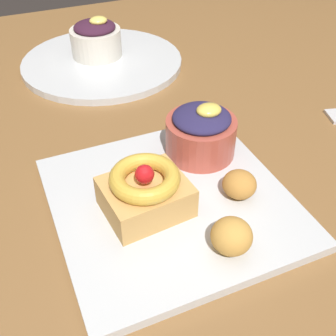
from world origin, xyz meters
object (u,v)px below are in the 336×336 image
(cake_slice, at_px, (145,191))
(back_plate, at_px, (102,62))
(fritter_middle, at_px, (232,236))
(back_ramekin, at_px, (96,39))
(berry_ramekin, at_px, (201,132))
(fritter_front, at_px, (239,184))
(front_plate, at_px, (175,201))

(cake_slice, xyz_separation_m, back_plate, (0.06, 0.39, -0.03))
(fritter_middle, bearing_deg, back_ramekin, 89.68)
(cake_slice, relative_size, berry_ramekin, 1.07)
(fritter_front, xyz_separation_m, fritter_middle, (-0.05, -0.07, 0.00))
(cake_slice, relative_size, fritter_front, 2.42)
(cake_slice, xyz_separation_m, berry_ramekin, (0.10, 0.07, 0.00))
(fritter_front, xyz_separation_m, back_plate, (-0.04, 0.41, -0.02))
(back_plate, xyz_separation_m, back_ramekin, (-0.00, 0.02, 0.04))
(back_plate, relative_size, back_ramekin, 3.18)
(fritter_front, bearing_deg, back_ramekin, 96.10)
(cake_slice, height_order, back_ramekin, back_ramekin)
(fritter_front, bearing_deg, fritter_middle, -126.31)
(fritter_front, xyz_separation_m, back_ramekin, (-0.05, 0.43, 0.02))
(back_plate, bearing_deg, back_ramekin, 97.59)
(front_plate, distance_m, fritter_front, 0.08)
(front_plate, relative_size, cake_slice, 2.74)
(front_plate, xyz_separation_m, cake_slice, (-0.04, -0.00, 0.03))
(front_plate, distance_m, fritter_middle, 0.10)
(berry_ramekin, bearing_deg, cake_slice, -145.65)
(cake_slice, bearing_deg, berry_ramekin, 34.35)
(fritter_middle, bearing_deg, fritter_front, 53.69)
(berry_ramekin, xyz_separation_m, back_ramekin, (-0.04, 0.34, -0.00))
(fritter_middle, bearing_deg, cake_slice, 123.98)
(front_plate, relative_size, fritter_front, 6.62)
(berry_ramekin, xyz_separation_m, back_plate, (-0.04, 0.32, -0.04))
(cake_slice, xyz_separation_m, fritter_middle, (0.06, -0.09, -0.01))
(fritter_middle, xyz_separation_m, back_plate, (0.01, 0.47, -0.02))
(berry_ramekin, bearing_deg, back_plate, 96.92)
(berry_ramekin, xyz_separation_m, fritter_front, (0.00, -0.09, -0.02))
(front_plate, bearing_deg, back_plate, 86.14)
(back_plate, bearing_deg, front_plate, -93.86)
(cake_slice, bearing_deg, back_plate, 80.75)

